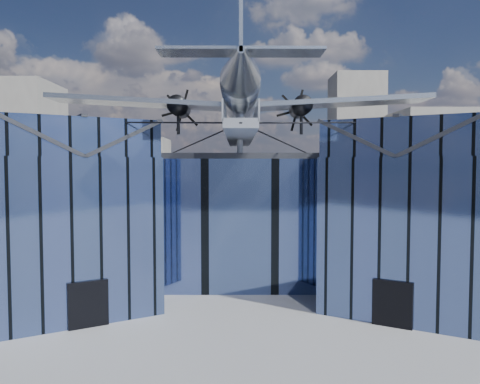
{
  "coord_description": "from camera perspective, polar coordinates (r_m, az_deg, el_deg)",
  "views": [
    {
      "loc": [
        -0.14,
        -30.14,
        8.95
      ],
      "look_at": [
        0.0,
        2.0,
        7.2
      ],
      "focal_mm": 35.0,
      "sensor_mm": 36.0,
      "label": 1
    }
  ],
  "objects": [
    {
      "name": "bg_towers",
      "position": [
        80.65,
        0.88,
        3.87
      ],
      "size": [
        77.0,
        24.5,
        26.0
      ],
      "color": "gray",
      "rests_on": "ground"
    },
    {
      "name": "museum",
      "position": [
        36.12,
        -0.03,
        -2.3
      ],
      "size": [
        32.88,
        24.5,
        17.6
      ],
      "color": "#485C93",
      "rests_on": "ground"
    },
    {
      "name": "ground_plane",
      "position": [
        31.44,
        0.02,
        -13.42
      ],
      "size": [
        120.0,
        120.0,
        0.0
      ],
      "primitive_type": "plane",
      "color": "gray"
    }
  ]
}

